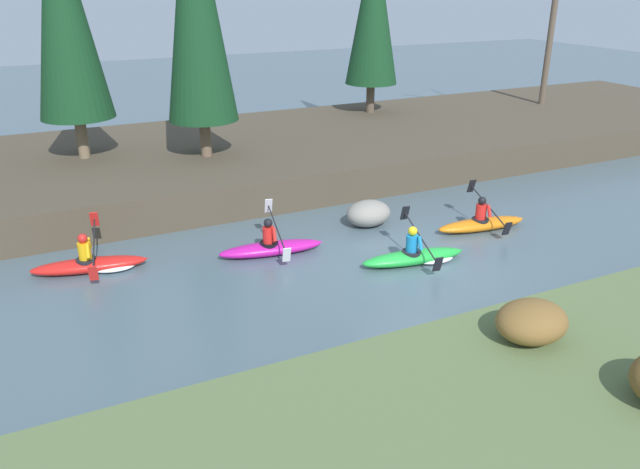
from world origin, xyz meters
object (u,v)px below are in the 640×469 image
(kayaker_trailing, at_px, (272,247))
(kayaker_far_back, at_px, (94,264))
(boulder_midstream, at_px, (368,213))
(kayaker_middle, at_px, (417,256))
(kayaker_lead, at_px, (482,223))

(kayaker_trailing, relative_size, kayaker_far_back, 1.00)
(kayaker_trailing, xyz_separation_m, boulder_midstream, (3.26, 0.70, 0.15))
(kayaker_middle, xyz_separation_m, boulder_midstream, (0.15, 2.75, 0.18))
(kayaker_trailing, bearing_deg, kayaker_far_back, 175.70)
(kayaker_middle, bearing_deg, kayaker_far_back, 165.59)
(kayaker_middle, bearing_deg, boulder_midstream, 94.58)
(kayaker_lead, distance_m, kayaker_far_back, 10.46)
(kayaker_lead, relative_size, boulder_midstream, 2.11)
(kayaker_lead, bearing_deg, kayaker_middle, -153.15)
(kayaker_lead, xyz_separation_m, kayaker_far_back, (-10.28, 1.93, -0.02))
(kayaker_middle, height_order, boulder_midstream, kayaker_middle)
(kayaker_lead, xyz_separation_m, kayaker_middle, (-2.89, -1.07, -0.02))
(kayaker_far_back, bearing_deg, boulder_midstream, 8.25)
(kayaker_middle, height_order, kayaker_trailing, same)
(kayaker_middle, distance_m, boulder_midstream, 2.76)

